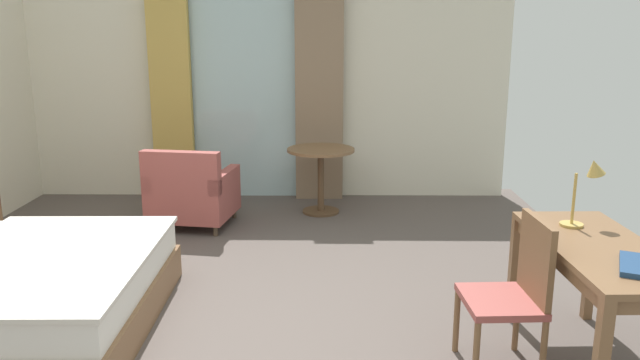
% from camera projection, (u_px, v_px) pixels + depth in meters
% --- Properties ---
extents(ground, '(5.94, 7.86, 0.10)m').
position_uv_depth(ground, '(210.00, 353.00, 3.84)').
color(ground, '#564C47').
extents(wall_back, '(5.54, 0.12, 2.65)m').
position_uv_depth(wall_back, '(264.00, 81.00, 7.09)').
color(wall_back, silver).
rests_on(wall_back, ground).
extents(balcony_glass_door, '(1.22, 0.02, 2.33)m').
position_uv_depth(balcony_glass_door, '(246.00, 96.00, 7.05)').
color(balcony_glass_door, silver).
rests_on(balcony_glass_door, ground).
extents(curtain_panel_left, '(0.45, 0.10, 2.52)m').
position_uv_depth(curtain_panel_left, '(171.00, 88.00, 6.94)').
color(curtain_panel_left, tan).
rests_on(curtain_panel_left, ground).
extents(curtain_panel_right, '(0.53, 0.10, 2.52)m').
position_uv_depth(curtain_panel_right, '(319.00, 88.00, 6.92)').
color(curtain_panel_right, '#897056').
rests_on(curtain_panel_right, ground).
extents(writing_desk, '(0.61, 1.33, 0.74)m').
position_uv_depth(writing_desk, '(600.00, 261.00, 3.44)').
color(writing_desk, brown).
rests_on(writing_desk, ground).
extents(desk_chair, '(0.43, 0.47, 0.89)m').
position_uv_depth(desk_chair, '(515.00, 288.00, 3.46)').
color(desk_chair, '#9E4C47').
rests_on(desk_chair, ground).
extents(desk_lamp, '(0.26, 0.16, 0.42)m').
position_uv_depth(desk_lamp, '(589.00, 182.00, 3.71)').
color(desk_lamp, tan).
rests_on(desk_lamp, writing_desk).
extents(armchair_by_window, '(0.85, 0.82, 0.80)m').
position_uv_depth(armchair_by_window, '(192.00, 194.00, 6.09)').
color(armchair_by_window, '#9E4C47').
rests_on(armchair_by_window, ground).
extents(round_cafe_table, '(0.71, 0.71, 0.69)m').
position_uv_depth(round_cafe_table, '(321.00, 165.00, 6.52)').
color(round_cafe_table, brown).
rests_on(round_cafe_table, ground).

